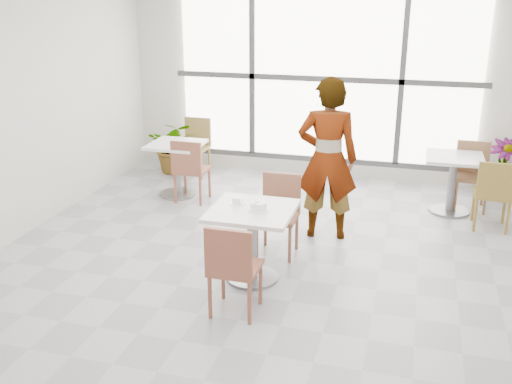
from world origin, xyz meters
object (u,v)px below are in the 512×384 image
(main_table, at_px, (252,231))
(plant_right, at_px, (503,168))
(plant_left, at_px, (175,147))
(chair_far, at_px, (279,209))
(coffee_cup, at_px, (237,201))
(bg_table_left, at_px, (177,162))
(oatmeal_bowl, at_px, (259,206))
(bg_chair_left_far, at_px, (196,142))
(bg_chair_left_near, at_px, (190,167))
(bg_chair_right_near, at_px, (494,191))
(person, at_px, (327,159))
(bg_chair_right_far, at_px, (472,170))
(chair_near, at_px, (232,265))
(bg_table_right, at_px, (453,176))

(main_table, xyz_separation_m, plant_right, (2.65, 3.30, -0.12))
(main_table, bearing_deg, plant_left, 124.59)
(chair_far, xyz_separation_m, coffee_cup, (-0.28, -0.63, 0.28))
(coffee_cup, xyz_separation_m, bg_table_left, (-1.52, 2.05, -0.29))
(oatmeal_bowl, bearing_deg, plant_left, 125.30)
(bg_chair_left_far, bearing_deg, coffee_cup, -62.01)
(bg_chair_left_near, bearing_deg, bg_chair_right_near, -179.15)
(person, bearing_deg, plant_right, -144.54)
(bg_chair_left_near, bearing_deg, bg_chair_right_far, -166.95)
(chair_near, height_order, person, person)
(chair_near, xyz_separation_m, person, (0.49, 1.99, 0.43))
(bg_table_right, relative_size, plant_left, 0.91)
(bg_table_left, bearing_deg, bg_table_right, 5.39)
(bg_table_left, height_order, bg_chair_left_near, bg_chair_left_near)
(bg_chair_right_near, relative_size, plant_right, 1.07)
(chair_near, xyz_separation_m, bg_chair_left_near, (-1.45, 2.63, 0.00))
(main_table, height_order, chair_near, chair_near)
(coffee_cup, bearing_deg, chair_near, -75.26)
(bg_chair_left_far, bearing_deg, plant_right, 1.86)
(plant_left, bearing_deg, oatmeal_bowl, -54.70)
(chair_far, relative_size, coffee_cup, 5.47)
(chair_near, relative_size, bg_table_left, 1.16)
(person, bearing_deg, main_table, 59.87)
(bg_chair_right_near, distance_m, bg_chair_right_far, 0.81)
(bg_table_right, relative_size, plant_right, 0.92)
(chair_near, xyz_separation_m, chair_far, (0.07, 1.43, 0.00))
(chair_far, xyz_separation_m, bg_table_left, (-1.80, 1.42, -0.01))
(coffee_cup, height_order, bg_table_left, coffee_cup)
(bg_table_right, distance_m, bg_chair_right_far, 0.37)
(chair_far, height_order, bg_chair_left_far, same)
(bg_chair_right_near, bearing_deg, bg_table_right, -49.00)
(main_table, relative_size, plant_left, 0.97)
(bg_chair_left_near, bearing_deg, main_table, 126.56)
(coffee_cup, xyz_separation_m, bg_chair_right_far, (2.38, 2.67, -0.28))
(oatmeal_bowl, distance_m, plant_left, 3.88)
(main_table, distance_m, person, 1.44)
(coffee_cup, xyz_separation_m, plant_right, (2.83, 3.21, -0.37))
(chair_near, bearing_deg, bg_chair_left_near, -61.17)
(person, relative_size, bg_table_right, 2.49)
(main_table, distance_m, oatmeal_bowl, 0.28)
(chair_far, distance_m, bg_table_left, 2.30)
(bg_chair_left_far, distance_m, bg_chair_right_near, 4.37)
(main_table, distance_m, bg_table_left, 2.73)
(bg_table_right, bearing_deg, bg_chair_left_far, 169.94)
(bg_table_left, xyz_separation_m, bg_chair_left_near, (0.28, -0.22, 0.01))
(bg_chair_right_near, xyz_separation_m, bg_chair_right_far, (-0.20, 0.78, 0.00))
(chair_near, bearing_deg, bg_chair_right_far, -122.03)
(bg_table_right, height_order, bg_chair_right_near, bg_chair_right_near)
(chair_near, relative_size, person, 0.47)
(chair_near, bearing_deg, plant_right, -123.13)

